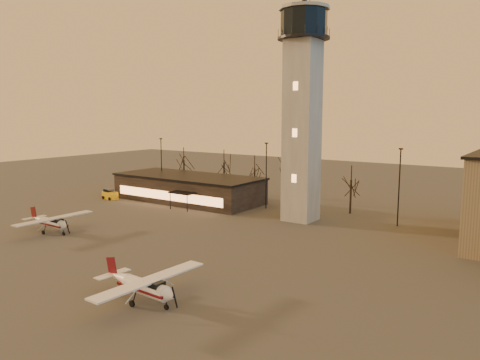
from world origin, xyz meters
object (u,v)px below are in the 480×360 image
Objects in this scene: service_cart at (110,195)px; cessna_rear at (53,225)px; terminal at (188,188)px; cessna_front at (147,291)px; control_tower at (302,100)px.

cessna_rear is at bearing -51.60° from service_cart.
service_cart is (-12.50, 19.06, -0.31)m from cessna_rear.
terminal reaches higher than cessna_front.
control_tower reaches higher than terminal.
control_tower reaches higher than cessna_rear.
control_tower reaches higher than cessna_front.
control_tower is at bearing 99.11° from cessna_front.
terminal is 8.97× the size of service_cart.
control_tower reaches higher than service_cart.
cessna_rear is at bearing 163.92° from cessna_front.
service_cart is (-37.59, 27.65, -0.34)m from cessna_front.
control_tower is 3.19× the size of cessna_rear.
terminal is 42.59m from cessna_front.
cessna_rear is (-25.09, 8.59, -0.03)m from cessna_front.
terminal is at bearing 129.67° from cessna_front.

